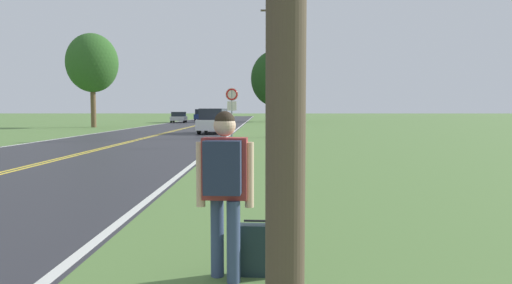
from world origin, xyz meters
The scene contains 10 objects.
hitchhiker_person centered at (6.89, 5.61, 1.08)m, with size 0.60×0.44×1.77m.
suitcase centered at (7.23, 5.77, 0.28)m, with size 0.43×0.18×0.61m.
fire_hydrant centered at (6.56, 18.04, 0.38)m, with size 0.44×0.28×0.75m.
traffic_sign centered at (5.84, 22.68, 2.12)m, with size 0.60×0.10×2.80m.
utility_pole_midground centered at (8.08, 30.19, 4.46)m, with size 1.80×0.24×8.61m.
tree_behind_sign centered at (9.13, 67.11, 6.21)m, with size 6.93×6.93×10.22m.
tree_right_cluster centered at (-9.50, 46.12, 6.34)m, with size 5.02×5.02×9.25m.
car_white_van_approaching centered at (3.68, 34.82, 0.96)m, with size 2.10×4.77×1.85m.
car_silver_hatchback_mid_near centered at (-3.98, 62.38, 0.78)m, with size 2.03×3.52×1.45m.
car_dark_blue_suv_mid_far centered at (-2.23, 72.65, 0.95)m, with size 1.84×4.83×1.81m.
Camera 1 is at (7.28, 0.96, 1.79)m, focal length 32.00 mm.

